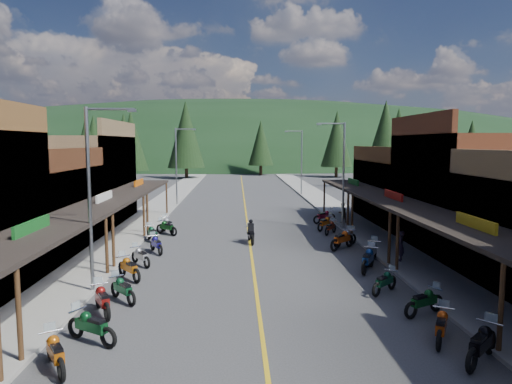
{
  "coord_description": "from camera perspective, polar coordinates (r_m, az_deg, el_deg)",
  "views": [
    {
      "loc": [
        -0.83,
        -25.49,
        6.51
      ],
      "look_at": [
        0.53,
        6.84,
        3.0
      ],
      "focal_mm": 32.0,
      "sensor_mm": 36.0,
      "label": 1
    }
  ],
  "objects": [
    {
      "name": "ground",
      "position": [
        26.32,
        -0.54,
        -8.13
      ],
      "size": [
        220.0,
        220.0,
        0.0
      ],
      "primitive_type": "plane",
      "color": "#38383A",
      "rests_on": "ground"
    },
    {
      "name": "pedestrian_east_a",
      "position": [
        25.94,
        17.62,
        -6.43
      ],
      "size": [
        0.58,
        0.7,
        1.64
      ],
      "primitive_type": "imported",
      "rotation": [
        0.0,
        0.0,
        -1.94
      ],
      "color": "#2C2233",
      "rests_on": "sidewalk_east"
    },
    {
      "name": "bike_east_2",
      "position": [
        15.62,
        26.39,
        -16.49
      ],
      "size": [
        2.17,
        2.13,
        1.3
      ],
      "primitive_type": null,
      "rotation": [
        0.0,
        0.0,
        -0.81
      ],
      "color": "black",
      "rests_on": "ground"
    },
    {
      "name": "bike_west_7",
      "position": [
        25.14,
        -14.23,
        -7.69
      ],
      "size": [
        1.72,
        1.96,
        1.12
      ],
      "primitive_type": null,
      "rotation": [
        0.0,
        0.0,
        0.66
      ],
      "color": "#A3A4A9",
      "rests_on": "ground"
    },
    {
      "name": "pine_1",
      "position": [
        98.26,
        -16.16,
        6.37
      ],
      "size": [
        5.88,
        5.88,
        12.5
      ],
      "color": "black",
      "rests_on": "ground"
    },
    {
      "name": "bike_east_7",
      "position": [
        25.64,
        14.21,
        -7.18
      ],
      "size": [
        1.78,
        2.41,
        1.33
      ],
      "primitive_type": null,
      "rotation": [
        0.0,
        0.0,
        -0.49
      ],
      "color": "#A7A6AC",
      "rests_on": "ground"
    },
    {
      "name": "pine_4",
      "position": [
        87.54,
        10.07,
        6.57
      ],
      "size": [
        5.88,
        5.88,
        12.5
      ],
      "color": "black",
      "rests_on": "ground"
    },
    {
      "name": "bike_east_10",
      "position": [
        33.02,
        9.3,
        -4.31
      ],
      "size": [
        1.57,
        1.91,
        1.07
      ],
      "primitive_type": null,
      "rotation": [
        0.0,
        0.0,
        -0.59
      ],
      "color": "maroon",
      "rests_on": "ground"
    },
    {
      "name": "bike_west_10",
      "position": [
        32.96,
        -11.12,
        -4.28
      ],
      "size": [
        2.01,
        1.86,
        1.18
      ],
      "primitive_type": null,
      "rotation": [
        0.0,
        0.0,
        0.86
      ],
      "color": "#0C3D14",
      "rests_on": "ground"
    },
    {
      "name": "bike_west_9",
      "position": [
        30.95,
        -12.83,
        -5.0
      ],
      "size": [
        1.56,
        2.14,
        1.17
      ],
      "primitive_type": null,
      "rotation": [
        0.0,
        0.0,
        0.48
      ],
      "color": "#0C3D23",
      "rests_on": "ground"
    },
    {
      "name": "pine_10",
      "position": [
        77.42,
        -15.33,
        6.17
      ],
      "size": [
        5.38,
        5.38,
        11.6
      ],
      "color": "black",
      "rests_on": "ground"
    },
    {
      "name": "pine_2",
      "position": [
        84.0,
        -8.76,
        7.13
      ],
      "size": [
        6.72,
        6.72,
        14.0
      ],
      "color": "black",
      "rests_on": "ground"
    },
    {
      "name": "streetlight_0",
      "position": [
        20.53,
        -19.75,
        0.1
      ],
      "size": [
        2.16,
        0.18,
        8.0
      ],
      "color": "gray",
      "rests_on": "ground"
    },
    {
      "name": "sidewalk_west",
      "position": [
        46.61,
        -12.12,
        -1.89
      ],
      "size": [
        3.4,
        94.0,
        0.15
      ],
      "primitive_type": "cube",
      "color": "gray",
      "rests_on": "ground"
    },
    {
      "name": "bike_east_5",
      "position": [
        20.87,
        15.77,
        -10.64
      ],
      "size": [
        1.83,
        1.78,
        1.1
      ],
      "primitive_type": null,
      "rotation": [
        0.0,
        0.0,
        -0.81
      ],
      "color": "#0C3F24",
      "rests_on": "ground"
    },
    {
      "name": "rider_on_bike",
      "position": [
        29.73,
        -0.65,
        -5.19
      ],
      "size": [
        0.93,
        2.18,
        1.61
      ],
      "rotation": [
        0.0,
        0.0,
        0.11
      ],
      "color": "black",
      "rests_on": "ground"
    },
    {
      "name": "bike_west_3",
      "position": [
        16.31,
        -19.9,
        -15.36
      ],
      "size": [
        2.22,
        1.77,
        1.24
      ],
      "primitive_type": null,
      "rotation": [
        0.0,
        0.0,
        1.01
      ],
      "color": "#0C401C",
      "rests_on": "ground"
    },
    {
      "name": "shop_east_2",
      "position": [
        31.01,
        25.71,
        0.04
      ],
      "size": [
        10.9,
        9.0,
        8.2
      ],
      "color": "#562B19",
      "rests_on": "ground"
    },
    {
      "name": "streetlight_1",
      "position": [
        47.93,
        -9.78,
        3.65
      ],
      "size": [
        2.16,
        0.18,
        8.0
      ],
      "color": "gray",
      "rests_on": "ground"
    },
    {
      "name": "pine_11",
      "position": [
        66.82,
        15.85,
        6.54
      ],
      "size": [
        5.82,
        5.82,
        12.4
      ],
      "color": "black",
      "rests_on": "ground"
    },
    {
      "name": "streetlight_3",
      "position": [
        56.07,
        5.57,
        4.06
      ],
      "size": [
        2.16,
        0.18,
        8.0
      ],
      "color": "gray",
      "rests_on": "ground"
    },
    {
      "name": "pine_9",
      "position": [
        74.74,
        17.07,
        5.82
      ],
      "size": [
        4.93,
        4.93,
        10.8
      ],
      "color": "black",
      "rests_on": "ground"
    },
    {
      "name": "bike_east_9",
      "position": [
        29.39,
        11.08,
        -5.51
      ],
      "size": [
        2.1,
        1.89,
        1.22
      ],
      "primitive_type": null,
      "rotation": [
        0.0,
        0.0,
        -0.89
      ],
      "color": "gray",
      "rests_on": "ground"
    },
    {
      "name": "pine_7",
      "position": [
        106.17,
        -19.62,
        6.22
      ],
      "size": [
        5.88,
        5.88,
        12.5
      ],
      "color": "black",
      "rests_on": "ground"
    },
    {
      "name": "centerline",
      "position": [
        45.96,
        -1.36,
        -1.95
      ],
      "size": [
        0.15,
        90.0,
        0.01
      ],
      "primitive_type": "cube",
      "color": "gold",
      "rests_on": "ground"
    },
    {
      "name": "bike_west_4",
      "position": [
        18.66,
        -18.66,
        -12.52
      ],
      "size": [
        1.67,
        2.28,
        1.25
      ],
      "primitive_type": null,
      "rotation": [
        0.0,
        0.0,
        0.48
      ],
      "color": "maroon",
      "rests_on": "ground"
    },
    {
      "name": "shop_west_3",
      "position": [
        39.12,
        -21.76,
        1.36
      ],
      "size": [
        10.9,
        10.2,
        8.2
      ],
      "color": "brown",
      "rests_on": "ground"
    },
    {
      "name": "ridge_hill",
      "position": [
        160.62,
        -2.13,
        3.86
      ],
      "size": [
        310.0,
        140.0,
        60.0
      ],
      "primitive_type": "ellipsoid",
      "color": "black",
      "rests_on": "ground"
    },
    {
      "name": "bike_east_11",
      "position": [
        34.44,
        8.69,
        -3.78
      ],
      "size": [
        1.89,
        1.98,
        1.18
      ],
      "primitive_type": null,
      "rotation": [
        0.0,
        0.0,
        -0.74
      ],
      "color": "#C9540E",
      "rests_on": "ground"
    },
    {
      "name": "sidewalk_east",
      "position": [
        46.92,
        9.33,
        -1.78
      ],
      "size": [
        3.4,
        94.0,
        0.15
      ],
      "primitive_type": "cube",
      "color": "gray",
      "rests_on": "ground"
    },
    {
      "name": "pine_3",
      "position": [
        91.62,
        0.6,
        6.17
      ],
      "size": [
        5.04,
        5.04,
        11.0
      ],
      "color": "black",
      "rests_on": "ground"
    },
    {
      "name": "streetlight_2",
      "position": [
        34.44,
        10.66,
        2.67
      ],
      "size": [
        2.16,
        0.18,
        8.0
      ],
      "color": "gray",
      "rests_on": "ground"
    },
    {
      "name": "bike_west_5",
      "position": [
        19.85,
        -16.32,
        -11.45
      ],
      "size": [
        1.81,
        1.99,
        1.16
      ],
      "primitive_type": null,
      "rotation": [
        0.0,
        0.0,
        0.69
      ],
      "color": "#0E4624",
      "rests_on": "ground"
    },
    {
      "name": "bike_east_3",
      "position": [
        16.64,
        22.17,
        -15.11
      ],
      "size": [
        1.62,
        2.14,
        1.18
      ],
      "primitive_type": null,
      "rotation": [
        0.0,
        0.0,
        -0.51
      ],
      "color": "#BE420D",
      "rests_on": "ground"
    },
    {
      "name": "bike_west_11",
      "position": [
        33.59,
        -10.97,
        -3.98
      ],
      "size": [
        1.71,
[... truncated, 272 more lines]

